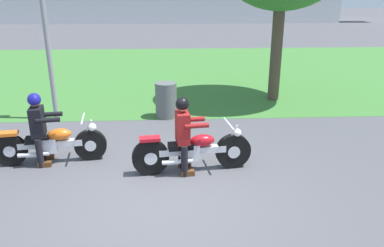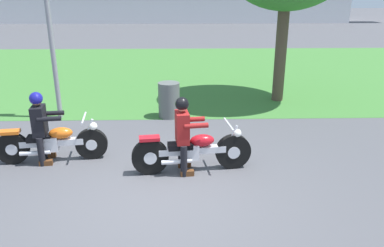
{
  "view_description": "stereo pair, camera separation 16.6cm",
  "coord_description": "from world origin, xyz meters",
  "px_view_note": "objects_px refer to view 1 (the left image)",
  "views": [
    {
      "loc": [
        0.19,
        -5.39,
        3.17
      ],
      "look_at": [
        0.53,
        1.09,
        0.85
      ],
      "focal_mm": 35.54,
      "sensor_mm": 36.0,
      "label": 1
    },
    {
      "loc": [
        0.35,
        -5.4,
        3.17
      ],
      "look_at": [
        0.53,
        1.09,
        0.85
      ],
      "focal_mm": 35.54,
      "sensor_mm": 36.0,
      "label": 2
    }
  ],
  "objects_px": {
    "rider_lead": "(184,129)",
    "rider_follow": "(39,123)",
    "motorcycle_lead": "(193,151)",
    "motorcycle_follow": "(51,144)",
    "trash_can": "(166,100)"
  },
  "relations": [
    {
      "from": "motorcycle_follow",
      "to": "trash_can",
      "type": "bearing_deg",
      "value": 43.2
    },
    {
      "from": "rider_lead",
      "to": "trash_can",
      "type": "bearing_deg",
      "value": 88.91
    },
    {
      "from": "rider_lead",
      "to": "motorcycle_lead",
      "type": "bearing_deg",
      "value": -0.81
    },
    {
      "from": "motorcycle_lead",
      "to": "rider_lead",
      "type": "distance_m",
      "value": 0.46
    },
    {
      "from": "rider_lead",
      "to": "rider_follow",
      "type": "xyz_separation_m",
      "value": [
        -2.67,
        0.5,
        -0.02
      ]
    },
    {
      "from": "rider_lead",
      "to": "rider_follow",
      "type": "height_order",
      "value": "rider_lead"
    },
    {
      "from": "motorcycle_lead",
      "to": "motorcycle_follow",
      "type": "distance_m",
      "value": 2.72
    },
    {
      "from": "rider_follow",
      "to": "trash_can",
      "type": "bearing_deg",
      "value": 41.29
    },
    {
      "from": "motorcycle_lead",
      "to": "rider_follow",
      "type": "distance_m",
      "value": 2.91
    },
    {
      "from": "motorcycle_follow",
      "to": "rider_follow",
      "type": "bearing_deg",
      "value": 179.13
    },
    {
      "from": "rider_follow",
      "to": "trash_can",
      "type": "height_order",
      "value": "rider_follow"
    },
    {
      "from": "motorcycle_follow",
      "to": "rider_follow",
      "type": "xyz_separation_m",
      "value": [
        -0.17,
        -0.02,
        0.43
      ]
    },
    {
      "from": "rider_lead",
      "to": "rider_follow",
      "type": "distance_m",
      "value": 2.72
    },
    {
      "from": "motorcycle_follow",
      "to": "rider_follow",
      "type": "height_order",
      "value": "rider_follow"
    },
    {
      "from": "motorcycle_lead",
      "to": "rider_follow",
      "type": "xyz_separation_m",
      "value": [
        -2.84,
        0.48,
        0.41
      ]
    }
  ]
}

